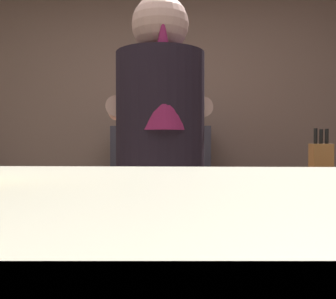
{
  "coord_description": "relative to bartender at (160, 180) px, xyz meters",
  "views": [
    {
      "loc": [
        0.13,
        -1.23,
        1.12
      ],
      "look_at": [
        0.11,
        -0.75,
        1.11
      ],
      "focal_mm": 40.14,
      "sensor_mm": 36.0,
      "label": 1
    }
  ],
  "objects": [
    {
      "name": "bartender",
      "position": [
        0.0,
        0.0,
        0.0
      ],
      "size": [
        0.47,
        0.54,
        1.68
      ],
      "rotation": [
        0.0,
        0.0,
        1.73
      ],
      "color": "#24332F",
      "rests_on": "ground"
    },
    {
      "name": "wall_back",
      "position": [
        -0.05,
        1.99,
        0.38
      ],
      "size": [
        5.2,
        0.1,
        2.7
      ],
      "primitive_type": "cube",
      "color": "#967465",
      "rests_on": "ground"
    },
    {
      "name": "bottle_soy",
      "position": [
        0.2,
        1.68,
        0.33
      ],
      "size": [
        0.06,
        0.06,
        0.18
      ],
      "color": "#305599",
      "rests_on": "back_shelf"
    },
    {
      "name": "bottle_hot_sauce",
      "position": [
        -0.05,
        1.61,
        0.35
      ],
      "size": [
        0.05,
        0.05,
        0.23
      ],
      "color": "#D5C47A",
      "rests_on": "back_shelf"
    },
    {
      "name": "prep_counter",
      "position": [
        0.3,
        0.45,
        -0.52
      ],
      "size": [
        2.1,
        0.6,
        0.9
      ],
      "primitive_type": "cube",
      "color": "brown",
      "rests_on": "ground"
    },
    {
      "name": "bottle_vinegar",
      "position": [
        -0.23,
        1.65,
        0.35
      ],
      "size": [
        0.06,
        0.06,
        0.2
      ],
      "color": "#CECC7B",
      "rests_on": "back_shelf"
    },
    {
      "name": "back_shelf",
      "position": [
        -0.09,
        1.71,
        -0.35
      ],
      "size": [
        0.8,
        0.36,
        1.23
      ],
      "primitive_type": "cube",
      "color": "#393642",
      "rests_on": "ground"
    },
    {
      "name": "mixing_bowl",
      "position": [
        -0.26,
        0.43,
        -0.04
      ],
      "size": [
        0.22,
        0.22,
        0.06
      ],
      "primitive_type": "cylinder",
      "color": "#C54E37",
      "rests_on": "prep_counter"
    },
    {
      "name": "knife_block",
      "position": [
        0.79,
        0.48,
        0.04
      ],
      "size": [
        0.1,
        0.08,
        0.28
      ],
      "color": "olive",
      "rests_on": "prep_counter"
    },
    {
      "name": "bottle_olive_oil",
      "position": [
        -0.37,
        1.72,
        0.33
      ],
      "size": [
        0.06,
        0.06,
        0.17
      ],
      "color": "#365F98",
      "rests_on": "back_shelf"
    },
    {
      "name": "chefs_knife",
      "position": [
        0.28,
        0.4,
        -0.06
      ],
      "size": [
        0.24,
        0.04,
        0.01
      ],
      "primitive_type": "cube",
      "rotation": [
        0.0,
        0.0,
        -0.04
      ],
      "color": "silver",
      "rests_on": "prep_counter"
    }
  ]
}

